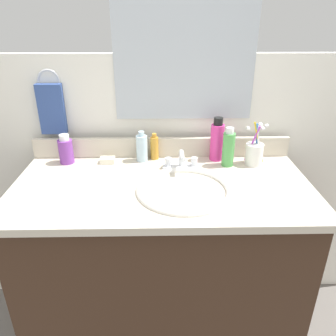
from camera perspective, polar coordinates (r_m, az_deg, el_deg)
The scene contains 17 objects.
ground_plane at distance 1.85m, azimuth -0.87°, elevation -26.75°, with size 6.00×6.00×0.00m, color #66605B.
vanity_cabinet at distance 1.55m, azimuth -0.97°, elevation -17.35°, with size 1.12×0.53×0.82m, color #382316.
countertop at distance 1.30m, azimuth -1.11°, elevation -3.39°, with size 1.16×0.58×0.03m, color beige.
backsplash at distance 1.52m, azimuth -1.16°, elevation 3.60°, with size 1.16×0.02×0.09m, color beige.
back_wall at distance 1.68m, azimuth -1.09°, elevation -3.40°, with size 2.26×0.04×1.30m, color white.
mirror_panel at distance 1.46m, azimuth 2.84°, elevation 19.12°, with size 0.60×0.01×0.56m, color #B2BCC6.
towel_ring at distance 1.55m, azimuth -19.91°, elevation 13.96°, with size 0.10×0.10×0.01m, color silver.
hand_towel at distance 1.56m, azimuth -19.45°, elevation 9.53°, with size 0.11×0.04×0.22m, color #334C8C.
sink_basin at distance 1.26m, azimuth 2.71°, elevation -5.13°, with size 0.36×0.36×0.11m.
faucet at distance 1.40m, azimuth 2.26°, elevation 0.93°, with size 0.16×0.10×0.08m.
bottle_cream_purple at distance 1.52m, azimuth -17.23°, elevation 2.95°, with size 0.06×0.06×0.13m.
bottle_gel_clear at distance 1.47m, azimuth -4.58°, elevation 3.49°, with size 0.05×0.05×0.14m.
bottle_toner_green at distance 1.44m, azimuth 10.30°, elevation 3.34°, with size 0.05×0.05×0.17m.
bottle_oil_amber at distance 1.49m, azimuth -2.41°, elevation 3.55°, with size 0.04×0.04×0.12m.
bottle_soap_pink at distance 1.49m, azimuth 8.38°, elevation 4.67°, with size 0.06×0.06×0.20m.
cup_white_ceramic at distance 1.48m, azimuth 14.59°, elevation 2.55°, with size 0.09×0.08×0.19m.
soap_bar at distance 1.49m, azimuth -10.42°, elevation 1.34°, with size 0.06×0.04×0.02m, color white.
Camera 1 is at (0.00, -1.14, 1.46)m, focal length 35.41 mm.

